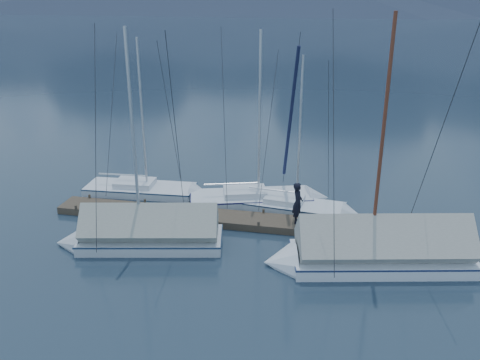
% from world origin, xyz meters
% --- Properties ---
extents(ground, '(1000.00, 1000.00, 0.00)m').
position_xyz_m(ground, '(0.00, 0.00, 0.00)').
color(ground, '#152230').
rests_on(ground, ground).
extents(dock, '(18.00, 1.50, 0.54)m').
position_xyz_m(dock, '(0.00, 2.00, 0.11)').
color(dock, '#382D23').
rests_on(dock, ground).
extents(mooring_posts, '(15.12, 1.52, 0.35)m').
position_xyz_m(mooring_posts, '(-0.50, 2.00, 0.35)').
color(mooring_posts, '#382D23').
rests_on(mooring_posts, ground).
extents(sailboat_open_left, '(6.89, 2.92, 8.98)m').
position_xyz_m(sailboat_open_left, '(-5.16, 4.64, 0.16)').
color(sailboat_open_left, silver).
rests_on(sailboat_open_left, ground).
extents(sailboat_open_mid, '(7.45, 4.00, 9.48)m').
position_xyz_m(sailboat_open_mid, '(0.90, 4.83, 0.17)').
color(sailboat_open_mid, silver).
rests_on(sailboat_open_mid, ground).
extents(sailboat_open_right, '(6.48, 2.77, 8.35)m').
position_xyz_m(sailboat_open_right, '(2.89, 3.98, 0.15)').
color(sailboat_open_right, silver).
rests_on(sailboat_open_right, ground).
extents(sailboat_covered_near, '(8.63, 4.24, 10.77)m').
position_xyz_m(sailboat_covered_near, '(5.69, -0.69, 0.54)').
color(sailboat_covered_near, white).
rests_on(sailboat_covered_near, ground).
extents(sailboat_covered_far, '(7.41, 3.56, 9.99)m').
position_xyz_m(sailboat_covered_far, '(-3.86, -0.99, 0.49)').
color(sailboat_covered_far, silver).
rests_on(sailboat_covered_far, ground).
extents(person, '(0.51, 0.73, 1.93)m').
position_xyz_m(person, '(2.66, 1.99, 1.30)').
color(person, black).
rests_on(person, dock).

